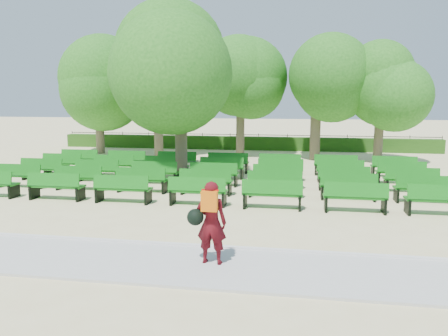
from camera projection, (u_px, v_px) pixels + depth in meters
name	position (u px, v px, depth m)	size (l,w,h in m)	color
ground	(198.00, 191.00, 16.68)	(120.00, 120.00, 0.00)	beige
paving	(122.00, 261.00, 9.47)	(30.00, 2.20, 0.06)	#B5B5B0
curb	(141.00, 243.00, 10.59)	(30.00, 0.12, 0.10)	silver
hedge	(243.00, 143.00, 30.24)	(26.00, 0.70, 0.90)	#234D13
fence	(244.00, 149.00, 30.70)	(26.00, 0.10, 1.02)	black
tree_line	(235.00, 157.00, 26.42)	(21.80, 6.80, 7.04)	#2C741F
bench_array	(215.00, 183.00, 17.78)	(1.97, 0.76, 1.22)	#136F15
tree_among	(180.00, 67.00, 18.75)	(5.12, 5.12, 7.16)	brown
person	(210.00, 221.00, 9.14)	(0.85, 0.52, 1.77)	#490A10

